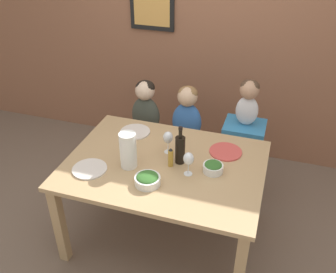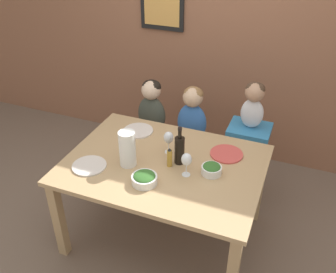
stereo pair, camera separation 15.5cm
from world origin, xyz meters
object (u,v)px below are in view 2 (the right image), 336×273
(person_child_center, at_px, (192,113))
(wine_bottle, at_px, (180,149))
(person_baby_right, at_px, (254,101))
(wine_glass_near, at_px, (187,160))
(wine_glass_far, at_px, (169,138))
(salad_bowl_small, at_px, (212,169))
(dinner_plate_back_left, at_px, (138,131))
(chair_far_left, at_px, (152,138))
(dinner_plate_back_right, at_px, (226,154))
(person_child_left, at_px, (152,106))
(chair_right_highchair, at_px, (248,142))
(salad_bowl_large, at_px, (144,178))
(paper_towel_roll, at_px, (127,149))
(dinner_plate_front_left, at_px, (89,166))
(chair_far_center, at_px, (191,147))

(person_child_center, bearing_deg, wine_bottle, -78.64)
(person_baby_right, distance_m, wine_glass_near, 0.91)
(person_baby_right, xyz_separation_m, wine_glass_far, (-0.50, -0.65, -0.09))
(salad_bowl_small, height_order, dinner_plate_back_left, salad_bowl_small)
(chair_far_left, relative_size, dinner_plate_back_right, 1.78)
(wine_bottle, bearing_deg, person_child_left, 126.52)
(chair_right_highchair, height_order, salad_bowl_large, salad_bowl_large)
(person_child_center, distance_m, paper_towel_roll, 0.93)
(person_child_left, relative_size, wine_glass_near, 3.04)
(person_child_left, bearing_deg, chair_far_left, -90.00)
(wine_glass_near, bearing_deg, wine_bottle, 128.38)
(chair_far_left, height_order, person_child_left, person_child_left)
(paper_towel_roll, relative_size, salad_bowl_large, 1.54)
(chair_far_left, height_order, paper_towel_roll, paper_towel_roll)
(person_baby_right, distance_m, dinner_plate_back_right, 0.57)
(wine_bottle, relative_size, dinner_plate_back_right, 1.20)
(salad_bowl_large, distance_m, salad_bowl_small, 0.47)
(paper_towel_roll, xyz_separation_m, dinner_plate_back_left, (-0.13, 0.44, -0.13))
(person_baby_right, height_order, paper_towel_roll, person_baby_right)
(paper_towel_roll, distance_m, dinner_plate_front_left, 0.31)
(dinner_plate_front_left, bearing_deg, person_child_left, 88.08)
(chair_far_left, bearing_deg, paper_towel_roll, -76.55)
(chair_right_highchair, xyz_separation_m, wine_bottle, (-0.38, -0.74, 0.30))
(person_child_left, distance_m, salad_bowl_large, 1.13)
(dinner_plate_front_left, bearing_deg, dinner_plate_back_left, 78.33)
(person_child_center, bearing_deg, dinner_plate_front_left, -112.91)
(person_child_left, distance_m, paper_towel_roll, 0.93)
(chair_far_left, xyz_separation_m, wine_glass_far, (0.43, -0.65, 0.49))
(chair_right_highchair, height_order, paper_towel_roll, paper_towel_roll)
(person_baby_right, relative_size, dinner_plate_back_left, 1.66)
(salad_bowl_large, distance_m, dinner_plate_back_right, 0.69)
(chair_far_center, relative_size, dinner_plate_back_right, 1.78)
(salad_bowl_small, relative_size, dinner_plate_front_left, 0.58)
(paper_towel_roll, bearing_deg, dinner_plate_back_left, 106.76)
(wine_bottle, distance_m, dinner_plate_front_left, 0.66)
(wine_bottle, bearing_deg, dinner_plate_back_right, 37.06)
(dinner_plate_back_right, bearing_deg, salad_bowl_large, -129.14)
(chair_right_highchair, height_order, dinner_plate_back_right, dinner_plate_back_right)
(chair_far_left, bearing_deg, wine_glass_far, -56.47)
(person_baby_right, distance_m, dinner_plate_back_left, 0.98)
(chair_right_highchair, height_order, person_baby_right, person_baby_right)
(person_child_left, distance_m, person_baby_right, 0.95)
(chair_right_highchair, relative_size, dinner_plate_front_left, 2.84)
(chair_far_center, height_order, wine_bottle, wine_bottle)
(person_child_left, relative_size, dinner_plate_back_right, 2.18)
(dinner_plate_back_left, bearing_deg, wine_bottle, -31.04)
(wine_bottle, distance_m, wine_glass_near, 0.15)
(wine_glass_far, bearing_deg, person_baby_right, 52.52)
(dinner_plate_back_left, distance_m, dinner_plate_back_right, 0.76)
(wine_bottle, relative_size, paper_towel_roll, 1.09)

